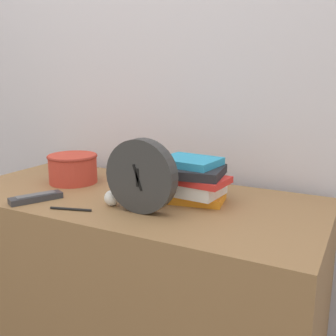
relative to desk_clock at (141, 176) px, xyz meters
The scene contains 8 objects.
wall_back 0.62m from the desk_clock, 103.13° to the left, with size 6.00×0.04×2.40m.
desk 0.51m from the desk_clock, 131.74° to the left, with size 1.29×0.60×0.74m.
desk_clock is the anchor object (origin of this frame).
book_stack 0.20m from the desk_clock, 63.54° to the left, with size 0.25×0.21×0.14m.
basket 0.45m from the desk_clock, 157.30° to the left, with size 0.19×0.19×0.11m.
tv_remote 0.39m from the desk_clock, 169.65° to the right, with size 0.12×0.17×0.02m.
crumpled_paper_ball 0.14m from the desk_clock, behind, with size 0.05×0.05×0.05m.
pen 0.25m from the desk_clock, 156.52° to the right, with size 0.13×0.05×0.01m.
Camera 1 is at (0.71, -0.80, 1.14)m, focal length 42.00 mm.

